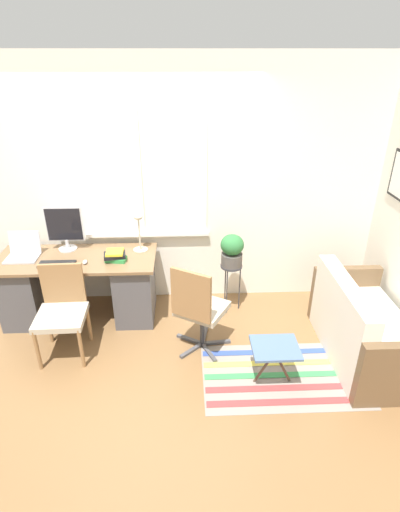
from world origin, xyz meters
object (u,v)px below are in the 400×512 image
(desk_chair_wooden, at_px, (62,309))
(folding_stool, at_px, (275,350))
(desk_lamp, at_px, (139,229))
(office_chair_swivel, at_px, (199,308))
(couch_loveseat, at_px, (363,331))
(keyboard, at_px, (57,264))
(plant_stand, at_px, (231,271))
(potted_plant, at_px, (232,250))
(monitor, at_px, (65,228))
(book_stack, at_px, (115,256))
(laptop, at_px, (23,252))
(mouse, at_px, (85,262))

(desk_chair_wooden, xyz_separation_m, folding_stool, (1.95, -0.52, -0.12))
(desk_lamp, distance_m, office_chair_swivel, 1.11)
(desk_chair_wooden, relative_size, couch_loveseat, 0.65)
(desk_chair_wooden, distance_m, folding_stool, 2.03)
(keyboard, bearing_deg, plant_stand, 6.68)
(desk_lamp, bearing_deg, desk_chair_wooden, -133.61)
(potted_plant, height_order, folding_stool, potted_plant)
(monitor, xyz_separation_m, couch_loveseat, (2.98, -0.99, -0.71))
(monitor, height_order, plant_stand, monitor)
(couch_loveseat, xyz_separation_m, potted_plant, (-1.19, 0.84, 0.48))
(desk_lamp, relative_size, book_stack, 1.76)
(potted_plant, bearing_deg, keyboard, -173.32)
(desk_lamp, xyz_separation_m, folding_stool, (1.25, -1.26, -0.63))
(laptop, relative_size, keyboard, 0.89)
(laptop, bearing_deg, desk_chair_wooden, -50.15)
(desk_chair_wooden, distance_m, potted_plant, 1.83)
(book_stack, height_order, couch_loveseat, book_stack)
(laptop, distance_m, keyboard, 0.44)
(couch_loveseat, height_order, plant_stand, couch_loveseat)
(desk_lamp, bearing_deg, potted_plant, -5.24)
(keyboard, distance_m, folding_stool, 2.32)
(mouse, relative_size, plant_stand, 0.13)
(desk_lamp, relative_size, desk_chair_wooden, 0.48)
(monitor, relative_size, mouse, 6.44)
(laptop, distance_m, desk_chair_wooden, 0.87)
(mouse, bearing_deg, folding_stool, -28.30)
(office_chair_swivel, bearing_deg, keyboard, 11.26)
(office_chair_swivel, bearing_deg, book_stack, -3.13)
(book_stack, relative_size, folding_stool, 0.58)
(folding_stool, bearing_deg, monitor, 147.32)
(office_chair_swivel, distance_m, folding_stool, 0.81)
(mouse, xyz_separation_m, folding_stool, (1.79, -0.97, -0.39))
(mouse, relative_size, couch_loveseat, 0.06)
(monitor, xyz_separation_m, desk_chair_wooden, (0.10, -0.79, -0.51))
(keyboard, xyz_separation_m, desk_chair_wooden, (0.12, -0.43, -0.27))
(folding_stool, bearing_deg, mouse, 151.70)
(mouse, height_order, book_stack, book_stack)
(laptop, distance_m, monitor, 0.50)
(office_chair_swivel, bearing_deg, couch_loveseat, -154.38)
(office_chair_swivel, bearing_deg, desk_lamp, -22.51)
(potted_plant, bearing_deg, desk_lamp, 174.76)
(laptop, distance_m, plant_stand, 2.23)
(desk_lamp, xyz_separation_m, office_chair_swivel, (0.60, -0.80, -0.48))
(couch_loveseat, height_order, folding_stool, couch_loveseat)
(couch_loveseat, bearing_deg, folding_stool, 109.61)
(folding_stool, bearing_deg, book_stack, 145.69)
(plant_stand, height_order, potted_plant, potted_plant)
(desk_lamp, height_order, folding_stool, desk_lamp)
(desk_lamp, bearing_deg, mouse, -151.46)
(desk_chair_wooden, relative_size, folding_stool, 2.15)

